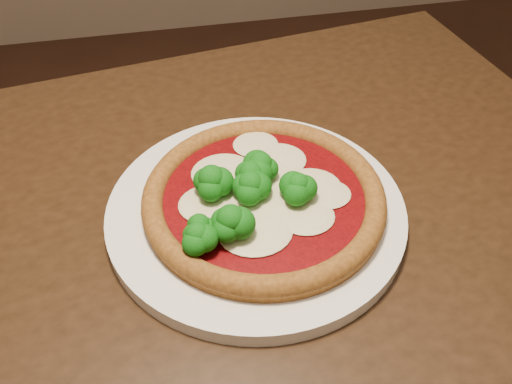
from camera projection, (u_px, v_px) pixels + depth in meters
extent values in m
cube|color=black|center=(199.00, 281.00, 0.61)|extent=(1.22, 1.01, 0.04)
cylinder|color=black|center=(381.00, 193.00, 1.25)|extent=(0.06, 0.06, 0.71)
cylinder|color=white|center=(256.00, 212.00, 0.65)|extent=(0.34, 0.34, 0.02)
cylinder|color=brown|center=(264.00, 201.00, 0.64)|extent=(0.27, 0.27, 0.01)
torus|color=brown|center=(264.00, 197.00, 0.63)|extent=(0.27, 0.27, 0.02)
cylinder|color=#6B0508|center=(264.00, 197.00, 0.63)|extent=(0.22, 0.22, 0.00)
ellipsoid|color=beige|center=(265.00, 186.00, 0.64)|extent=(0.11, 0.10, 0.01)
ellipsoid|color=beige|center=(209.00, 204.00, 0.62)|extent=(0.07, 0.06, 0.01)
ellipsoid|color=beige|center=(306.00, 216.00, 0.61)|extent=(0.06, 0.06, 0.00)
ellipsoid|color=beige|center=(256.00, 144.00, 0.70)|extent=(0.06, 0.05, 0.00)
ellipsoid|color=beige|center=(310.00, 187.00, 0.64)|extent=(0.07, 0.07, 0.01)
ellipsoid|color=beige|center=(255.00, 231.00, 0.59)|extent=(0.08, 0.07, 0.01)
ellipsoid|color=beige|center=(277.00, 160.00, 0.68)|extent=(0.07, 0.06, 0.01)
ellipsoid|color=beige|center=(328.00, 194.00, 0.63)|extent=(0.05, 0.05, 0.00)
ellipsoid|color=beige|center=(223.00, 172.00, 0.66)|extent=(0.08, 0.07, 0.01)
ellipsoid|color=beige|center=(262.00, 192.00, 0.64)|extent=(0.09, 0.08, 0.01)
ellipsoid|color=#148316|center=(231.00, 221.00, 0.57)|extent=(0.05, 0.05, 0.04)
ellipsoid|color=#148316|center=(199.00, 226.00, 0.57)|extent=(0.04, 0.04, 0.03)
ellipsoid|color=#148316|center=(212.00, 180.00, 0.61)|extent=(0.05, 0.05, 0.04)
ellipsoid|color=#148316|center=(260.00, 165.00, 0.63)|extent=(0.05, 0.05, 0.04)
ellipsoid|color=#148316|center=(197.00, 235.00, 0.56)|extent=(0.04, 0.04, 0.03)
ellipsoid|color=#148316|center=(251.00, 185.00, 0.61)|extent=(0.05, 0.05, 0.04)
ellipsoid|color=#148316|center=(251.00, 175.00, 0.62)|extent=(0.05, 0.05, 0.04)
ellipsoid|color=#148316|center=(298.00, 186.00, 0.61)|extent=(0.04, 0.04, 0.04)
ellipsoid|color=#148316|center=(255.00, 182.00, 0.62)|extent=(0.04, 0.04, 0.04)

